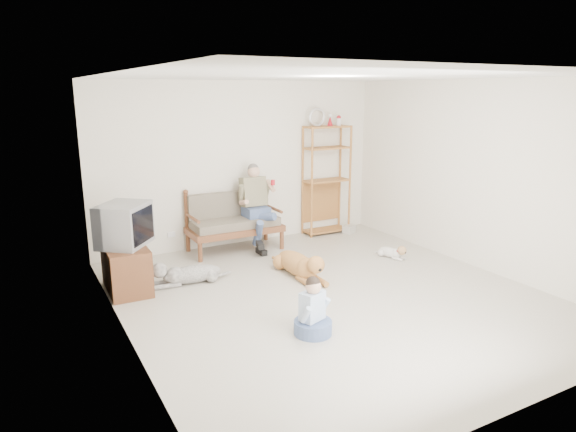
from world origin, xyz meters
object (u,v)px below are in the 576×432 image
tv_stand (126,268)px  golden_retriever (301,265)px  loveseat (233,220)px  etagere (326,179)px

tv_stand → golden_retriever: bearing=-15.4°
loveseat → tv_stand: (-1.92, -0.98, -0.19)m
loveseat → etagere: etagere is taller
etagere → golden_retriever: (-1.55, -1.76, -0.82)m
tv_stand → golden_retriever: (2.24, -0.67, -0.13)m
etagere → tv_stand: bearing=-163.9°
loveseat → etagere: size_ratio=0.67×
etagere → golden_retriever: size_ratio=1.62×
loveseat → golden_retriever: loveseat is taller
golden_retriever → loveseat: bearing=102.5°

